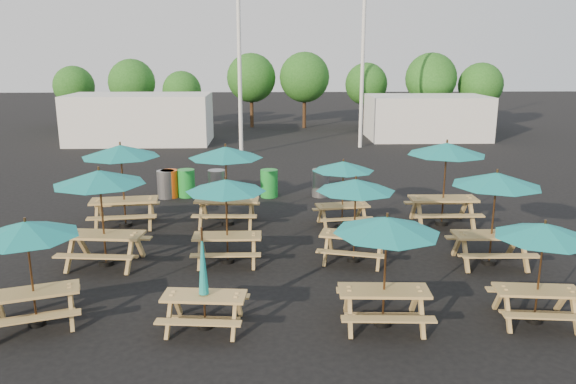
{
  "coord_description": "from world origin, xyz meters",
  "views": [
    {
      "loc": [
        -0.55,
        -14.73,
        5.18
      ],
      "look_at": [
        0.0,
        1.5,
        1.1
      ],
      "focal_mm": 35.0,
      "sensor_mm": 36.0,
      "label": 1
    }
  ],
  "objects_px": {
    "picnic_unit_2": "(121,155)",
    "waste_bin_4": "(269,183)",
    "picnic_unit_1": "(100,182)",
    "picnic_unit_7": "(356,190)",
    "picnic_unit_6": "(387,231)",
    "waste_bin_0": "(170,184)",
    "waste_bin_5": "(321,183)",
    "picnic_unit_10": "(496,184)",
    "waste_bin_2": "(186,183)",
    "picnic_unit_11": "(446,153)",
    "picnic_unit_4": "(226,190)",
    "picnic_unit_0": "(27,235)",
    "waste_bin_1": "(166,184)",
    "picnic_unit_3": "(204,287)",
    "picnic_unit_8": "(343,170)",
    "waste_bin_3": "(217,184)",
    "picnic_unit_9": "(544,236)",
    "picnic_unit_5": "(226,157)"
  },
  "relations": [
    {
      "from": "picnic_unit_7",
      "to": "picnic_unit_1",
      "type": "bearing_deg",
      "value": -163.68
    },
    {
      "from": "picnic_unit_1",
      "to": "waste_bin_4",
      "type": "relative_size",
      "value": 2.42
    },
    {
      "from": "picnic_unit_2",
      "to": "picnic_unit_10",
      "type": "bearing_deg",
      "value": -26.25
    },
    {
      "from": "picnic_unit_2",
      "to": "waste_bin_5",
      "type": "height_order",
      "value": "picnic_unit_2"
    },
    {
      "from": "picnic_unit_10",
      "to": "waste_bin_1",
      "type": "distance_m",
      "value": 11.62
    },
    {
      "from": "picnic_unit_8",
      "to": "waste_bin_4",
      "type": "distance_m",
      "value": 4.44
    },
    {
      "from": "picnic_unit_1",
      "to": "waste_bin_3",
      "type": "relative_size",
      "value": 2.42
    },
    {
      "from": "picnic_unit_8",
      "to": "waste_bin_4",
      "type": "xyz_separation_m",
      "value": [
        -2.21,
        3.64,
        -1.25
      ]
    },
    {
      "from": "picnic_unit_2",
      "to": "waste_bin_4",
      "type": "relative_size",
      "value": 2.55
    },
    {
      "from": "picnic_unit_11",
      "to": "picnic_unit_4",
      "type": "bearing_deg",
      "value": -154.02
    },
    {
      "from": "picnic_unit_0",
      "to": "waste_bin_0",
      "type": "bearing_deg",
      "value": 65.97
    },
    {
      "from": "waste_bin_2",
      "to": "waste_bin_5",
      "type": "xyz_separation_m",
      "value": [
        4.91,
        -0.12,
        0.0
      ]
    },
    {
      "from": "picnic_unit_3",
      "to": "picnic_unit_10",
      "type": "height_order",
      "value": "picnic_unit_10"
    },
    {
      "from": "picnic_unit_2",
      "to": "waste_bin_2",
      "type": "xyz_separation_m",
      "value": [
        1.35,
        3.56,
        -1.69
      ]
    },
    {
      "from": "picnic_unit_11",
      "to": "waste_bin_4",
      "type": "xyz_separation_m",
      "value": [
        -5.3,
        3.6,
        -1.72
      ]
    },
    {
      "from": "waste_bin_2",
      "to": "waste_bin_5",
      "type": "height_order",
      "value": "same"
    },
    {
      "from": "picnic_unit_7",
      "to": "picnic_unit_10",
      "type": "height_order",
      "value": "picnic_unit_10"
    },
    {
      "from": "picnic_unit_9",
      "to": "picnic_unit_11",
      "type": "distance_m",
      "value": 6.4
    },
    {
      "from": "picnic_unit_9",
      "to": "picnic_unit_10",
      "type": "bearing_deg",
      "value": 90.83
    },
    {
      "from": "picnic_unit_2",
      "to": "picnic_unit_10",
      "type": "xyz_separation_m",
      "value": [
        9.89,
        -3.46,
        -0.14
      ]
    },
    {
      "from": "picnic_unit_9",
      "to": "waste_bin_0",
      "type": "height_order",
      "value": "picnic_unit_9"
    },
    {
      "from": "picnic_unit_8",
      "to": "waste_bin_5",
      "type": "relative_size",
      "value": 2.07
    },
    {
      "from": "picnic_unit_0",
      "to": "waste_bin_1",
      "type": "distance_m",
      "value": 9.89
    },
    {
      "from": "picnic_unit_0",
      "to": "picnic_unit_6",
      "type": "distance_m",
      "value": 6.74
    },
    {
      "from": "picnic_unit_8",
      "to": "picnic_unit_5",
      "type": "bearing_deg",
      "value": 167.69
    },
    {
      "from": "picnic_unit_2",
      "to": "waste_bin_3",
      "type": "height_order",
      "value": "picnic_unit_2"
    },
    {
      "from": "picnic_unit_8",
      "to": "waste_bin_0",
      "type": "bearing_deg",
      "value": 139.78
    },
    {
      "from": "picnic_unit_1",
      "to": "picnic_unit_10",
      "type": "bearing_deg",
      "value": 4.19
    },
    {
      "from": "picnic_unit_2",
      "to": "picnic_unit_4",
      "type": "relative_size",
      "value": 1.18
    },
    {
      "from": "picnic_unit_6",
      "to": "waste_bin_0",
      "type": "height_order",
      "value": "picnic_unit_6"
    },
    {
      "from": "picnic_unit_7",
      "to": "waste_bin_4",
      "type": "height_order",
      "value": "picnic_unit_7"
    },
    {
      "from": "picnic_unit_4",
      "to": "waste_bin_5",
      "type": "height_order",
      "value": "picnic_unit_4"
    },
    {
      "from": "waste_bin_3",
      "to": "picnic_unit_6",
      "type": "bearing_deg",
      "value": -67.71
    },
    {
      "from": "picnic_unit_0",
      "to": "picnic_unit_3",
      "type": "bearing_deg",
      "value": -22.33
    },
    {
      "from": "picnic_unit_2",
      "to": "picnic_unit_10",
      "type": "height_order",
      "value": "picnic_unit_2"
    },
    {
      "from": "picnic_unit_10",
      "to": "waste_bin_1",
      "type": "height_order",
      "value": "picnic_unit_10"
    },
    {
      "from": "picnic_unit_1",
      "to": "picnic_unit_7",
      "type": "height_order",
      "value": "picnic_unit_1"
    },
    {
      "from": "picnic_unit_4",
      "to": "waste_bin_5",
      "type": "bearing_deg",
      "value": 65.91
    },
    {
      "from": "picnic_unit_3",
      "to": "picnic_unit_5",
      "type": "xyz_separation_m",
      "value": [
        -0.04,
        6.63,
        1.29
      ]
    },
    {
      "from": "picnic_unit_2",
      "to": "waste_bin_2",
      "type": "relative_size",
      "value": 2.55
    },
    {
      "from": "picnic_unit_4",
      "to": "waste_bin_3",
      "type": "xyz_separation_m",
      "value": [
        -0.85,
        6.57,
        -1.38
      ]
    },
    {
      "from": "picnic_unit_10",
      "to": "waste_bin_4",
      "type": "relative_size",
      "value": 2.35
    },
    {
      "from": "picnic_unit_4",
      "to": "waste_bin_4",
      "type": "bearing_deg",
      "value": 80.85
    },
    {
      "from": "picnic_unit_1",
      "to": "picnic_unit_5",
      "type": "distance_m",
      "value": 4.29
    },
    {
      "from": "waste_bin_0",
      "to": "waste_bin_2",
      "type": "xyz_separation_m",
      "value": [
        0.6,
        0.07,
        0.0
      ]
    },
    {
      "from": "waste_bin_3",
      "to": "waste_bin_2",
      "type": "bearing_deg",
      "value": 173.64
    },
    {
      "from": "picnic_unit_10",
      "to": "waste_bin_1",
      "type": "bearing_deg",
      "value": 145.05
    },
    {
      "from": "waste_bin_0",
      "to": "waste_bin_5",
      "type": "bearing_deg",
      "value": -0.55
    },
    {
      "from": "picnic_unit_0",
      "to": "picnic_unit_2",
      "type": "bearing_deg",
      "value": 69.84
    },
    {
      "from": "picnic_unit_4",
      "to": "waste_bin_4",
      "type": "relative_size",
      "value": 2.16
    }
  ]
}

